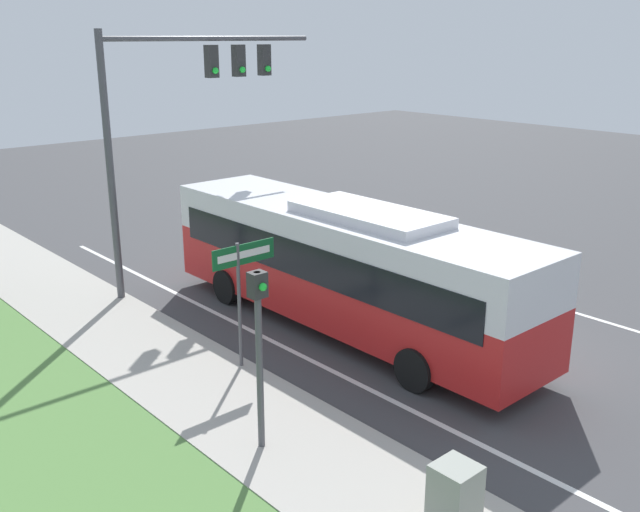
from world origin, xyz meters
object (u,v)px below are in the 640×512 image
pedestrian_signal (259,334)px  signal_gantry (182,102)px  utility_cabinet (455,498)px  bus (344,261)px  street_sign (242,279)px

pedestrian_signal → signal_gantry: bearing=65.5°
signal_gantry → utility_cabinet: size_ratio=6.81×
bus → signal_gantry: (-1.05, 5.49, 3.56)m
utility_cabinet → bus: bearing=58.1°
signal_gantry → utility_cabinet: (-3.17, -12.28, -4.68)m
signal_gantry → utility_cabinet: signal_gantry is taller
bus → signal_gantry: size_ratio=1.52×
street_sign → utility_cabinet: bearing=-98.3°
pedestrian_signal → utility_cabinet: bearing=-78.4°
pedestrian_signal → street_sign: size_ratio=1.15×
signal_gantry → pedestrian_signal: bearing=-114.5°
pedestrian_signal → street_sign: (1.71, 2.88, -0.15)m
bus → pedestrian_signal: 5.89m
bus → street_sign: 3.29m
bus → signal_gantry: 6.63m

